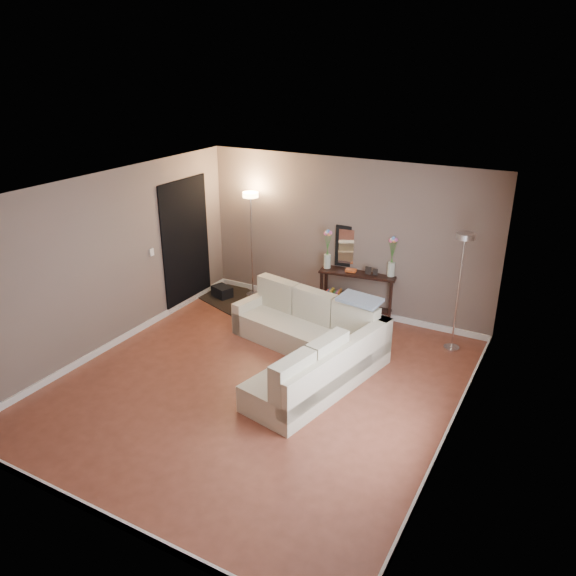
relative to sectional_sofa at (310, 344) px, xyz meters
The scene contains 23 objects.
floor 0.94m from the sectional_sofa, 112.06° to the right, with size 5.00×5.50×0.01m, color brown.
ceiling 2.46m from the sectional_sofa, 112.06° to the right, with size 5.00×5.50×0.01m, color white.
wall_back 2.20m from the sectional_sofa, 99.80° to the left, with size 5.00×0.02×2.60m, color #75635A.
wall_front 3.73m from the sectional_sofa, 95.33° to the right, with size 5.00×0.02×2.60m, color #75635A.
wall_left 3.12m from the sectional_sofa, 163.83° to the right, with size 0.02×5.50×2.60m, color #75635A.
wall_right 2.53m from the sectional_sofa, 20.76° to the right, with size 0.02×5.50×2.60m, color #75635A.
baseboard_back 1.96m from the sectional_sofa, 99.92° to the left, with size 5.00×0.03×0.10m, color white.
baseboard_front 3.58m from the sectional_sofa, 95.36° to the right, with size 5.00×0.03×0.10m, color white.
baseboard_left 2.95m from the sectional_sofa, 163.70° to the right, with size 0.03×5.50×0.10m, color white.
baseboard_right 2.32m from the sectional_sofa, 20.98° to the right, with size 0.03×5.50×0.10m, color white.
doorway 3.05m from the sectional_sofa, 162.72° to the left, with size 0.02×1.20×2.20m, color black.
switch_plate 2.95m from the sectional_sofa, behind, with size 0.02×0.08×0.12m, color white.
sectional_sofa is the anchor object (origin of this frame).
throw_blanket 0.94m from the sectional_sofa, 42.62° to the left, with size 0.60×0.35×0.05m, color gray.
console_table 1.80m from the sectional_sofa, 93.28° to the left, with size 1.30×0.51×0.78m.
leaning_mirror 2.14m from the sectional_sofa, 91.36° to the left, with size 0.89×0.16×0.70m.
table_decor 1.84m from the sectional_sofa, 90.72° to the left, with size 0.54×0.14×0.13m.
flower_vase_left 1.97m from the sectional_sofa, 107.73° to the left, with size 0.15×0.13×0.67m.
flower_vase_right 2.09m from the sectional_sofa, 74.95° to the left, with size 0.15×0.13×0.67m.
floor_lamp_lit 2.83m from the sectional_sofa, 139.87° to the left, with size 0.35×0.35×1.91m.
floor_lamp_unlit 2.39m from the sectional_sofa, 39.99° to the left, with size 0.26×0.26×1.80m.
charcoal_rug 2.64m from the sectional_sofa, 148.14° to the left, with size 1.25×0.94×0.02m, color black.
black_bag 2.81m from the sectional_sofa, 151.13° to the left, with size 0.35×0.25×0.23m, color black.
Camera 1 is at (3.44, -5.46, 4.05)m, focal length 35.00 mm.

